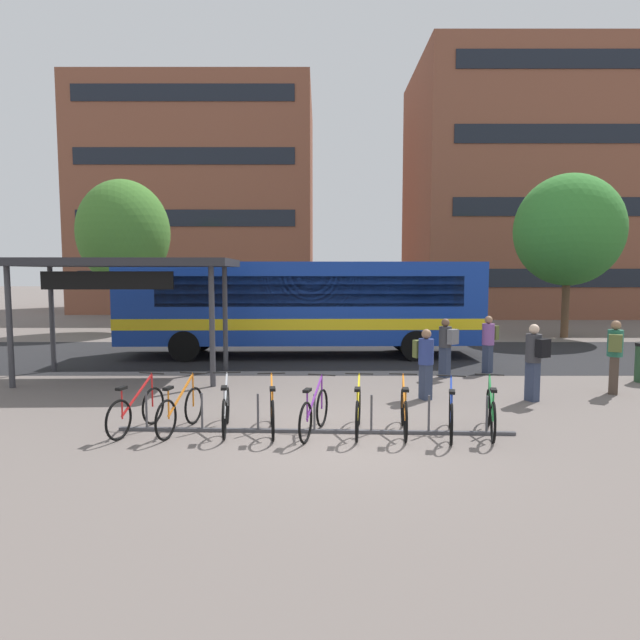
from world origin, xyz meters
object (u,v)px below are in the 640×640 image
parked_bicycle_yellow_5 (356,412)px  commuter_grey_pack_0 (444,344)px  parked_bicycle_red_0 (134,411)px  parked_bicycle_silver_2 (223,410)px  parked_bicycle_orange_6 (402,412)px  commuter_olive_pack_3 (486,340)px  parked_bicycle_purple_4 (312,413)px  commuter_olive_pack_2 (612,352)px  street_tree_0 (565,230)px  commuter_olive_pack_4 (422,359)px  transit_shelter (121,267)px  parked_bicycle_orange_3 (270,411)px  parked_bicycle_green_8 (488,413)px  street_tree_1 (121,233)px  commuter_black_pack_1 (532,357)px  parked_bicycle_orange_1 (178,411)px  city_bus (297,304)px  parked_bicycle_blue_7 (448,415)px

parked_bicycle_yellow_5 → commuter_grey_pack_0: bearing=-22.4°
parked_bicycle_red_0 → parked_bicycle_silver_2: (1.59, 0.05, 0.00)m
parked_bicycle_orange_6 → commuter_olive_pack_3: (3.30, 5.79, 0.55)m
parked_bicycle_purple_4 → commuter_olive_pack_2: size_ratio=0.96×
commuter_olive_pack_2 → street_tree_0: street_tree_0 is taller
commuter_grey_pack_0 → commuter_olive_pack_4: bearing=118.7°
transit_shelter → commuter_olive_pack_3: (10.01, 0.82, -2.07)m
parked_bicycle_red_0 → parked_bicycle_orange_3: bearing=-74.3°
parked_bicycle_red_0 → parked_bicycle_orange_6: same height
parked_bicycle_red_0 → parked_bicycle_green_8: size_ratio=0.99×
parked_bicycle_silver_2 → commuter_grey_pack_0: commuter_grey_pack_0 is taller
transit_shelter → street_tree_1: (-4.06, 11.28, 1.71)m
transit_shelter → commuter_black_pack_1: 10.48m
parked_bicycle_orange_1 → parked_bicycle_orange_6: size_ratio=0.98×
commuter_black_pack_1 → commuter_olive_pack_2: (2.16, 0.70, 0.01)m
parked_bicycle_red_0 → parked_bicycle_orange_1: same height
parked_bicycle_red_0 → parked_bicycle_orange_3: 2.44m
parked_bicycle_red_0 → parked_bicycle_yellow_5: (3.97, -0.07, 0.00)m
parked_bicycle_yellow_5 → commuter_olive_pack_3: 7.10m
city_bus → parked_bicycle_green_8: city_bus is taller
street_tree_0 → city_bus: bearing=-155.7°
commuter_olive_pack_2 → commuter_olive_pack_4: size_ratio=1.09×
parked_bicycle_green_8 → transit_shelter: size_ratio=0.29×
parked_bicycle_orange_1 → commuter_olive_pack_4: commuter_olive_pack_4 is taller
parked_bicycle_orange_6 → commuter_olive_pack_3: commuter_olive_pack_3 is taller
parked_bicycle_green_8 → commuter_grey_pack_0: (0.41, 5.16, 0.54)m
commuter_grey_pack_0 → city_bus: bearing=9.0°
parked_bicycle_blue_7 → parked_bicycle_orange_6: bearing=90.3°
parked_bicycle_silver_2 → street_tree_1: (-7.57, 16.10, 4.33)m
commuter_olive_pack_3 → commuter_olive_pack_4: (-2.43, -3.18, -0.02)m
parked_bicycle_silver_2 → commuter_grey_pack_0: bearing=-52.5°
parked_bicycle_red_0 → commuter_black_pack_1: size_ratio=0.97×
commuter_olive_pack_2 → parked_bicycle_orange_3: bearing=139.8°
parked_bicycle_yellow_5 → commuter_black_pack_1: commuter_black_pack_1 is taller
parked_bicycle_silver_2 → parked_bicycle_yellow_5: (2.38, -0.12, 0.00)m
parked_bicycle_orange_6 → commuter_olive_pack_2: size_ratio=0.99×
commuter_olive_pack_2 → commuter_black_pack_1: bearing=136.5°
city_bus → parked_bicycle_orange_6: size_ratio=7.02×
commuter_olive_pack_4 → parked_bicycle_purple_4: bearing=-65.3°
parked_bicycle_red_0 → commuter_olive_pack_4: 6.22m
parked_bicycle_orange_1 → parked_bicycle_blue_7: same height
parked_bicycle_orange_3 → commuter_olive_pack_3: commuter_olive_pack_3 is taller
parked_bicycle_orange_1 → street_tree_0: (13.25, 14.00, 4.29)m
parked_bicycle_orange_3 → parked_bicycle_silver_2: bearing=78.4°
parked_bicycle_orange_1 → commuter_olive_pack_2: (9.42, 2.99, 0.62)m
commuter_black_pack_1 → commuter_olive_pack_2: size_ratio=0.99×
commuter_grey_pack_0 → commuter_olive_pack_2: (3.48, -2.02, 0.08)m
parked_bicycle_red_0 → parked_bicycle_yellow_5: same height
parked_bicycle_silver_2 → commuter_olive_pack_4: commuter_olive_pack_4 is taller
parked_bicycle_red_0 → parked_bicycle_silver_2: size_ratio=0.97×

